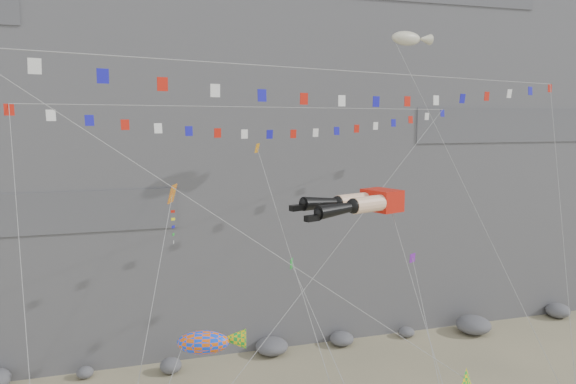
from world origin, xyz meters
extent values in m
cube|color=slate|center=(0.00, 32.00, 25.00)|extent=(80.00, 28.00, 50.00)
cube|color=red|center=(3.54, 5.44, 13.85)|extent=(2.18, 2.53, 1.26)
cylinder|color=#FFC89F|center=(2.03, 4.22, 13.85)|extent=(2.31, 1.60, 0.93)
sphere|color=black|center=(1.03, 3.86, 13.85)|extent=(0.85, 0.85, 0.85)
cone|color=black|center=(-0.15, 3.43, 13.78)|extent=(2.65, 1.59, 0.87)
cube|color=black|center=(-1.74, 2.85, 13.49)|extent=(0.90, 0.63, 0.31)
cylinder|color=#FFC89F|center=(1.60, 5.40, 13.85)|extent=(2.31, 1.60, 0.93)
sphere|color=black|center=(0.60, 5.04, 13.85)|extent=(0.85, 0.85, 0.85)
cone|color=black|center=(-0.58, 4.61, 13.97)|extent=(2.67, 1.60, 0.93)
cube|color=black|center=(-2.17, 4.03, 13.88)|extent=(0.90, 0.63, 0.31)
cylinder|color=gray|center=(3.00, -1.30, 6.95)|extent=(0.03, 0.03, 19.31)
cylinder|color=gray|center=(-7.80, 3.22, 9.68)|extent=(0.03, 0.03, 27.14)
cylinder|color=gray|center=(6.75, 0.68, 10.50)|extent=(0.03, 0.03, 24.47)
cylinder|color=gray|center=(-10.74, -0.26, 7.47)|extent=(0.03, 0.03, 17.64)
cylinder|color=gray|center=(10.73, 4.93, 12.11)|extent=(0.03, 0.03, 28.30)
cylinder|color=gray|center=(-2.40, 0.89, 8.48)|extent=(0.03, 0.03, 21.46)
camera|label=1|loc=(-11.40, -24.03, 18.62)|focal=35.00mm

